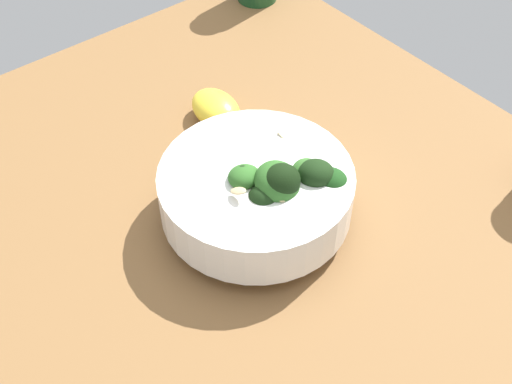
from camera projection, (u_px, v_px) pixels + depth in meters
The scene contains 3 objects.
ground_plane at pixel (223, 212), 71.10cm from camera, with size 72.00×72.00×3.13cm, color brown.
bowl_of_broccoli at pixel (260, 191), 65.13cm from camera, with size 19.39×19.39×10.14cm.
lemon_wedge at pixel (216, 109), 77.73cm from camera, with size 7.14×4.98×3.61cm, color yellow.
Camera 1 is at (38.85, -26.87, 51.73)cm, focal length 46.06 mm.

